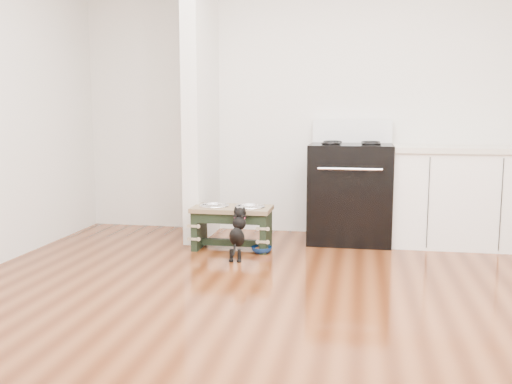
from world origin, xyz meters
name	(u,v)px	position (x,y,z in m)	size (l,w,h in m)	color
ground	(298,319)	(0.00, 0.00, 0.00)	(5.00, 5.00, 0.00)	#491F0D
room_shell	(301,38)	(0.00, 0.00, 1.62)	(5.00, 5.00, 5.00)	silver
partition_wall	(201,98)	(-1.18, 2.10, 1.35)	(0.15, 0.80, 2.70)	silver
oven_range	(350,191)	(0.25, 2.16, 0.48)	(0.76, 0.69, 1.14)	black
cabinet_run	(459,196)	(1.23, 2.18, 0.45)	(1.24, 0.64, 0.91)	white
dog_feeder	(232,219)	(-0.77, 1.63, 0.27)	(0.70, 0.37, 0.40)	black
puppy	(238,231)	(-0.65, 1.31, 0.23)	(0.12, 0.36, 0.43)	black
floor_bowl	(262,250)	(-0.49, 1.53, 0.03)	(0.22, 0.22, 0.06)	#0B224F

